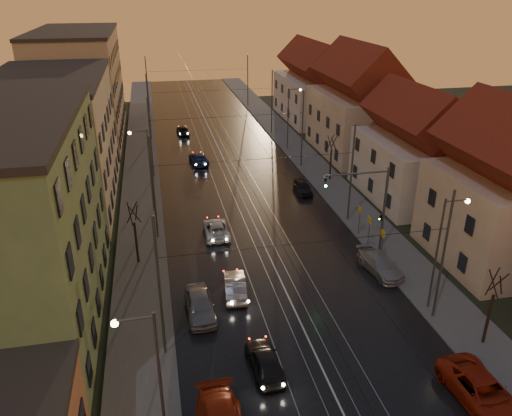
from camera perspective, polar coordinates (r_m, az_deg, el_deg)
road at (r=58.82m, az=-3.20°, el=4.49°), size 16.00×120.00×0.04m
sidewalk_left at (r=58.26m, az=-12.98°, el=3.75°), size 4.00×120.00×0.15m
sidewalk_right at (r=61.00m, az=6.15°, el=5.17°), size 4.00×120.00×0.15m
tram_rail_0 at (r=58.55m, az=-5.33°, el=4.36°), size 0.06×120.00×0.03m
tram_rail_1 at (r=58.71m, az=-3.95°, el=4.47°), size 0.06×120.00×0.03m
tram_rail_2 at (r=58.92m, az=-2.46°, el=4.58°), size 0.06×120.00×0.03m
tram_rail_3 at (r=59.16m, az=-1.09°, el=4.68°), size 0.06×120.00×0.03m
apartment_left_1 at (r=33.07m, az=-27.10°, el=-2.45°), size 10.00×18.00×13.00m
apartment_left_2 at (r=51.55m, az=-21.99°, el=6.87°), size 10.00×20.00×12.00m
apartment_left_3 at (r=74.49m, az=-19.39°, el=12.98°), size 10.00×24.00×14.00m
house_right_1 at (r=41.56m, az=26.45°, el=1.30°), size 8.67×10.20×10.80m
house_right_2 at (r=51.91m, az=17.86°, el=6.01°), size 9.18×12.24×9.20m
house_right_3 at (r=64.56m, az=11.61°, el=11.18°), size 9.18×14.28×11.50m
house_right_4 at (r=81.20m, az=6.58°, el=13.58°), size 9.18×16.32×10.00m
catenary_pole_l_1 at (r=28.31m, az=-10.96°, el=-9.14°), size 0.16×0.16×9.00m
catenary_pole_r_1 at (r=32.90m, az=20.59°, el=-5.31°), size 0.16×0.16×9.00m
catenary_pole_l_2 at (r=41.71m, az=-11.63°, el=2.11°), size 0.16×0.16×9.00m
catenary_pole_r_2 at (r=44.95m, az=10.84°, el=3.81°), size 0.16×0.16×9.00m
catenary_pole_l_3 at (r=55.92m, az=-11.96°, el=7.77°), size 0.16×0.16×9.00m
catenary_pole_r_3 at (r=58.38m, az=5.32°, el=8.88°), size 0.16×0.16×9.00m
catenary_pole_l_4 at (r=70.47m, az=-12.16°, el=11.12°), size 0.16×0.16×9.00m
catenary_pole_r_4 at (r=72.43m, az=1.83°, el=11.99°), size 0.16×0.16×9.00m
catenary_pole_l_5 at (r=88.12m, az=-12.32°, el=13.67°), size 0.16×0.16×9.00m
catenary_pole_r_5 at (r=89.70m, az=-0.95°, el=14.38°), size 0.16×0.16×9.00m
street_lamp_0 at (r=22.51m, az=-11.78°, el=-18.12°), size 1.75×0.32×8.00m
street_lamp_1 at (r=33.71m, az=20.55°, el=-3.82°), size 1.75×0.32×8.00m
street_lamp_2 at (r=47.22m, az=-12.44°, el=5.17°), size 1.75×0.32×8.00m
street_lamp_3 at (r=64.93m, az=3.96°, el=10.85°), size 1.75×0.32×8.00m
traffic_light_mast at (r=39.60m, az=13.25°, el=0.89°), size 5.30×0.32×7.20m
bare_tree_0 at (r=38.93m, az=-13.60°, el=-3.01°), size 1.09×1.09×5.11m
bare_tree_1 at (r=32.72m, az=25.20°, el=-10.47°), size 1.09×1.09×5.11m
bare_tree_2 at (r=55.00m, az=8.55°, el=5.55°), size 1.09×1.09×5.11m
driving_car_0 at (r=29.05m, az=1.02°, el=-17.07°), size 1.85×4.12×1.37m
driving_car_1 at (r=35.13m, az=-2.42°, el=-8.89°), size 1.85×4.24×1.36m
driving_car_2 at (r=43.05m, az=-4.59°, el=-2.39°), size 2.13×4.48×1.24m
driving_car_3 at (r=60.71m, az=-6.57°, el=5.65°), size 2.29×4.77×1.34m
driving_car_4 at (r=73.24m, az=-8.35°, el=8.79°), size 1.81×4.00×1.33m
parked_left_3 at (r=33.30m, az=-6.45°, el=-10.95°), size 1.91×4.50×1.52m
parked_right_0 at (r=29.64m, az=24.45°, el=-18.60°), size 2.71×5.48×1.49m
parked_right_1 at (r=38.72m, az=14.01°, el=-6.28°), size 2.48×4.82×1.34m
parked_right_2 at (r=51.89m, az=5.37°, el=2.39°), size 1.75×3.86×1.28m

